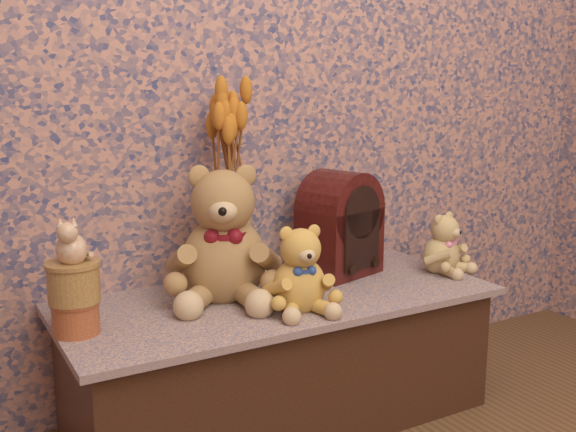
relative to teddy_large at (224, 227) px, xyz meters
name	(u,v)px	position (x,y,z in m)	size (l,w,h in m)	color
display_shelf	(280,357)	(0.14, -0.06, -0.39)	(1.24, 0.55, 0.38)	#3A4677
teddy_large	(224,227)	(0.00, 0.00, 0.00)	(0.32, 0.38, 0.41)	#A06A3E
teddy_medium	(299,264)	(0.13, -0.19, -0.08)	(0.20, 0.23, 0.25)	gold
teddy_small	(442,240)	(0.72, -0.10, -0.10)	(0.16, 0.20, 0.21)	tan
cathedral_radio	(340,223)	(0.42, 0.04, -0.04)	(0.24, 0.17, 0.33)	#350B09
ceramic_vase	(230,251)	(0.05, 0.08, -0.09)	(0.13, 0.13, 0.22)	tan
dried_stalks	(228,136)	(0.05, 0.08, 0.25)	(0.24, 0.24, 0.46)	#C66E1F
biscuit_tin_lower	(76,317)	(-0.43, -0.08, -0.16)	(0.11, 0.11, 0.08)	#BD7A37
biscuit_tin_upper	(74,282)	(-0.43, -0.08, -0.07)	(0.12, 0.12, 0.10)	#C8B657
cat_figurine	(71,239)	(-0.43, -0.08, 0.03)	(0.09, 0.09, 0.12)	silver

